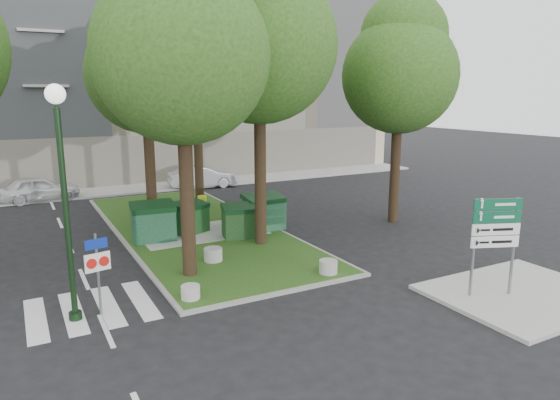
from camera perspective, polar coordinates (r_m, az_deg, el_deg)
ground at (r=14.71m, az=-1.41°, el=-10.94°), size 120.00×120.00×0.00m
median_island at (r=21.89m, az=-9.81°, el=-3.19°), size 6.00×16.00×0.12m
median_kerb at (r=21.90m, az=-9.80°, el=-3.22°), size 6.30×16.30×0.10m
sidewalk_corner at (r=16.29m, az=25.95°, el=-9.64°), size 5.00×4.00×0.12m
building_sidewalk at (r=31.70m, az=-16.80°, el=1.18°), size 42.00×3.00×0.12m
zebra_crossing at (r=14.93m, az=-17.35°, el=-11.13°), size 5.00×3.00×0.01m
apartment_building at (r=38.64m, az=-19.91°, el=14.68°), size 41.00×12.00×16.00m
tree_median_near_left at (r=15.46m, az=-11.02°, el=17.68°), size 5.20×5.20×10.53m
tree_median_near_right at (r=18.69m, az=-2.23°, el=18.92°), size 5.60×5.60×11.46m
tree_median_mid at (r=21.81m, az=-15.04°, el=14.89°), size 4.80×4.80×9.99m
tree_median_far at (r=25.70m, az=-9.59°, el=17.63°), size 5.80×5.80×11.93m
tree_street_right at (r=22.96m, az=13.63°, el=14.80°), size 5.00×5.00×10.06m
dumpster_a at (r=20.05m, az=-14.28°, el=-2.45°), size 1.75×1.31×1.53m
dumpster_b at (r=20.88m, az=-10.29°, el=-1.98°), size 1.71×1.50×1.33m
dumpster_c at (r=19.98m, az=-4.49°, el=-2.42°), size 1.63×1.29×1.35m
dumpster_d at (r=21.06m, az=-1.89°, el=-1.39°), size 1.66×1.16×1.53m
bollard_left at (r=14.41m, az=-10.19°, el=-10.31°), size 0.53×0.53×0.38m
bollard_right at (r=16.15m, az=5.54°, el=-7.60°), size 0.59×0.59×0.42m
bollard_mid at (r=17.36m, az=-7.65°, el=-6.18°), size 0.63×0.63×0.45m
litter_bin at (r=24.64m, az=-8.87°, el=-0.39°), size 0.44×0.44×0.77m
street_lamp at (r=13.28m, az=-23.57°, el=2.45°), size 0.48×0.48×5.98m
traffic_sign_pole at (r=13.87m, az=-20.16°, el=-6.82°), size 0.66×0.17×2.23m
directional_sign at (r=15.15m, az=23.37°, el=-3.32°), size 1.32×0.56×2.81m
car_white at (r=30.13m, az=-25.80°, el=1.18°), size 4.23×2.07×1.39m
car_silver at (r=31.51m, az=-8.91°, el=2.64°), size 4.29×1.90×1.37m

